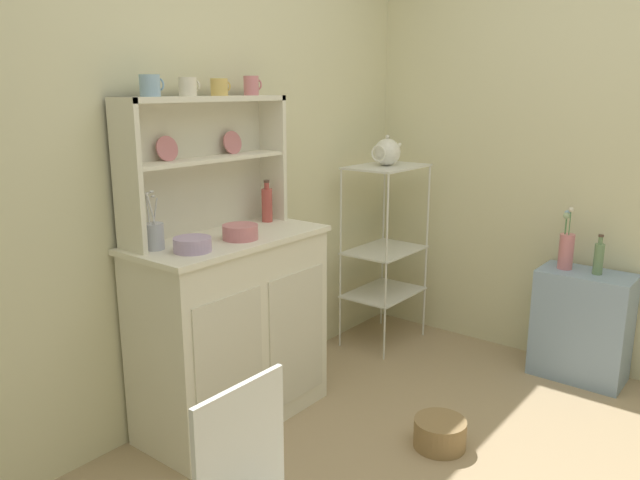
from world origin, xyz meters
TOP-DOWN VIEW (x-y plane):
  - wall_back at (0.00, 1.62)m, footprint 3.84×0.05m
  - hutch_cabinet at (-0.06, 1.37)m, footprint 0.94×0.45m
  - hutch_shelf_unit at (-0.06, 1.53)m, footprint 0.87×0.18m
  - bakers_rack at (1.20, 1.33)m, footprint 0.49×0.34m
  - side_shelf_blue at (1.44, 0.20)m, footprint 0.28×0.48m
  - floor_basket at (0.34, 0.47)m, footprint 0.23×0.23m
  - cup_sky_0 at (-0.34, 1.49)m, footprint 0.10×0.08m
  - cup_cream_1 at (-0.15, 1.49)m, footprint 0.09×0.08m
  - cup_gold_2 at (0.03, 1.49)m, footprint 0.09×0.08m
  - cup_rose_3 at (0.24, 1.49)m, footprint 0.09×0.07m
  - bowl_mixing_large at (-0.33, 1.29)m, footprint 0.16×0.16m
  - bowl_floral_medium at (-0.06, 1.29)m, footprint 0.16×0.16m
  - jam_bottle at (0.29, 1.45)m, footprint 0.05×0.05m
  - utensil_jar at (-0.40, 1.45)m, footprint 0.08×0.08m
  - porcelain_teapot at (1.20, 1.33)m, footprint 0.25×0.16m
  - flower_vase at (1.44, 0.32)m, footprint 0.08×0.08m
  - oil_bottle at (1.44, 0.15)m, footprint 0.05×0.05m

SIDE VIEW (x-z plane):
  - floor_basket at x=0.34m, z-range 0.00..0.13m
  - side_shelf_blue at x=1.44m, z-range 0.00..0.60m
  - hutch_cabinet at x=-0.06m, z-range 0.01..0.92m
  - bakers_rack at x=1.20m, z-range 0.13..1.24m
  - oil_bottle at x=1.44m, z-range 0.58..0.80m
  - flower_vase at x=1.44m, z-range 0.54..0.89m
  - bowl_mixing_large at x=-0.33m, z-range 0.91..0.97m
  - bowl_floral_medium at x=-0.06m, z-range 0.91..0.97m
  - utensil_jar at x=-0.40m, z-range 0.84..1.09m
  - jam_bottle at x=0.29m, z-range 0.89..1.10m
  - porcelain_teapot at x=1.20m, z-range 1.10..1.28m
  - wall_back at x=0.00m, z-range 0.00..2.50m
  - hutch_shelf_unit at x=-0.06m, z-range 0.96..1.58m
  - cup_gold_2 at x=0.03m, z-range 1.53..1.60m
  - cup_cream_1 at x=-0.15m, z-range 1.53..1.61m
  - cup_sky_0 at x=-0.34m, z-range 1.53..1.61m
  - cup_rose_3 at x=0.24m, z-range 1.53..1.62m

